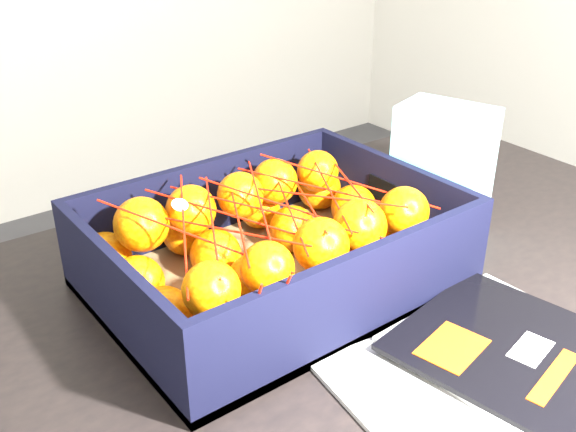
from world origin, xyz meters
TOP-DOWN VIEW (x-y plane):
  - table at (-0.25, -0.27)m, footprint 1.23×0.84m
  - magazine_stack at (-0.23, -0.49)m, footprint 0.35×0.31m
  - produce_crate at (-0.32, -0.19)m, footprint 0.43×0.32m
  - clementine_heap at (-0.32, -0.19)m, footprint 0.42×0.31m
  - mesh_net at (-0.32, -0.20)m, footprint 0.36×0.28m
  - retail_carton at (-0.04, -0.22)m, footprint 0.12×0.15m

SIDE VIEW (x-z plane):
  - table at x=-0.25m, z-range 0.28..1.03m
  - magazine_stack at x=-0.23m, z-range 0.75..0.77m
  - produce_crate at x=-0.32m, z-range 0.73..0.85m
  - clementine_heap at x=-0.32m, z-range 0.75..0.87m
  - retail_carton at x=-0.04m, z-range 0.75..0.94m
  - mesh_net at x=-0.32m, z-range 0.82..0.90m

